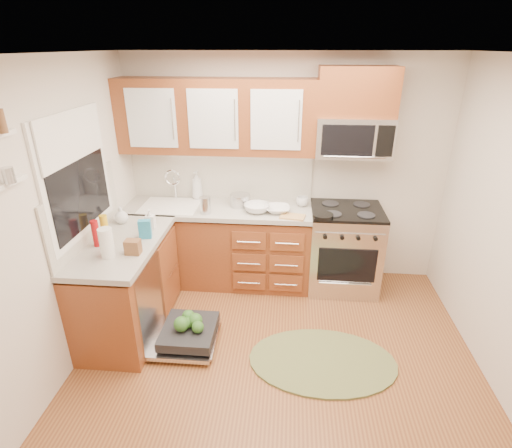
# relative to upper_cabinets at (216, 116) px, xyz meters

# --- Properties ---
(floor) EXTENTS (3.50, 3.50, 0.00)m
(floor) POSITION_rel_upper_cabinets_xyz_m (0.73, -1.57, -1.88)
(floor) COLOR brown
(floor) RESTS_ON ground
(ceiling) EXTENTS (3.50, 3.50, 0.00)m
(ceiling) POSITION_rel_upper_cabinets_xyz_m (0.73, -1.57, 0.62)
(ceiling) COLOR white
(ceiling) RESTS_ON ground
(wall_back) EXTENTS (3.50, 0.04, 2.50)m
(wall_back) POSITION_rel_upper_cabinets_xyz_m (0.73, 0.18, -0.62)
(wall_back) COLOR beige
(wall_back) RESTS_ON ground
(wall_left) EXTENTS (0.04, 3.50, 2.50)m
(wall_left) POSITION_rel_upper_cabinets_xyz_m (-1.02, -1.57, -0.62)
(wall_left) COLOR beige
(wall_left) RESTS_ON ground
(base_cabinet_back) EXTENTS (2.05, 0.60, 0.85)m
(base_cabinet_back) POSITION_rel_upper_cabinets_xyz_m (0.00, -0.12, -1.45)
(base_cabinet_back) COLOR brown
(base_cabinet_back) RESTS_ON ground
(base_cabinet_left) EXTENTS (0.60, 1.25, 0.85)m
(base_cabinet_left) POSITION_rel_upper_cabinets_xyz_m (-0.72, -1.05, -1.45)
(base_cabinet_left) COLOR brown
(base_cabinet_left) RESTS_ON ground
(countertop_back) EXTENTS (2.07, 0.64, 0.05)m
(countertop_back) POSITION_rel_upper_cabinets_xyz_m (0.00, -0.14, -0.97)
(countertop_back) COLOR #A8A199
(countertop_back) RESTS_ON base_cabinet_back
(countertop_left) EXTENTS (0.64, 1.27, 0.05)m
(countertop_left) POSITION_rel_upper_cabinets_xyz_m (-0.71, -1.05, -0.97)
(countertop_left) COLOR #A8A199
(countertop_left) RESTS_ON base_cabinet_left
(backsplash_back) EXTENTS (2.05, 0.02, 0.57)m
(backsplash_back) POSITION_rel_upper_cabinets_xyz_m (0.00, 0.16, -0.67)
(backsplash_back) COLOR beige
(backsplash_back) RESTS_ON ground
(backsplash_left) EXTENTS (0.02, 1.25, 0.57)m
(backsplash_left) POSITION_rel_upper_cabinets_xyz_m (-1.01, -1.05, -0.67)
(backsplash_left) COLOR beige
(backsplash_left) RESTS_ON ground
(upper_cabinets) EXTENTS (2.05, 0.35, 0.75)m
(upper_cabinets) POSITION_rel_upper_cabinets_xyz_m (0.00, 0.00, 0.00)
(upper_cabinets) COLOR brown
(upper_cabinets) RESTS_ON ground
(cabinet_over_mw) EXTENTS (0.76, 0.35, 0.47)m
(cabinet_over_mw) POSITION_rel_upper_cabinets_xyz_m (1.41, 0.00, 0.26)
(cabinet_over_mw) COLOR brown
(cabinet_over_mw) RESTS_ON ground
(range) EXTENTS (0.76, 0.64, 0.95)m
(range) POSITION_rel_upper_cabinets_xyz_m (1.41, -0.15, -1.40)
(range) COLOR silver
(range) RESTS_ON ground
(microwave) EXTENTS (0.76, 0.38, 0.40)m
(microwave) POSITION_rel_upper_cabinets_xyz_m (1.41, -0.02, -0.18)
(microwave) COLOR silver
(microwave) RESTS_ON ground
(sink) EXTENTS (0.62, 0.50, 0.26)m
(sink) POSITION_rel_upper_cabinets_xyz_m (-0.52, -0.16, -1.07)
(sink) COLOR white
(sink) RESTS_ON ground
(dishwasher) EXTENTS (0.70, 0.60, 0.20)m
(dishwasher) POSITION_rel_upper_cabinets_xyz_m (-0.13, -1.27, -1.77)
(dishwasher) COLOR silver
(dishwasher) RESTS_ON ground
(window) EXTENTS (0.03, 1.05, 1.05)m
(window) POSITION_rel_upper_cabinets_xyz_m (-1.01, -1.07, -0.32)
(window) COLOR white
(window) RESTS_ON ground
(window_blind) EXTENTS (0.02, 0.96, 0.40)m
(window_blind) POSITION_rel_upper_cabinets_xyz_m (-0.98, -1.07, 0.00)
(window_blind) COLOR white
(window_blind) RESTS_ON ground
(shelf_lower) EXTENTS (0.04, 0.40, 0.03)m
(shelf_lower) POSITION_rel_upper_cabinets_xyz_m (-0.99, -1.92, -0.12)
(shelf_lower) COLOR white
(shelf_lower) RESTS_ON ground
(rug) EXTENTS (1.45, 1.11, 0.02)m
(rug) POSITION_rel_upper_cabinets_xyz_m (1.12, -1.41, -1.86)
(rug) COLOR olive
(rug) RESTS_ON ground
(skillet) EXTENTS (0.28, 0.28, 0.04)m
(skillet) POSITION_rel_upper_cabinets_xyz_m (1.12, -0.40, -0.91)
(skillet) COLOR black
(skillet) RESTS_ON range
(stock_pot) EXTENTS (0.29, 0.29, 0.13)m
(stock_pot) POSITION_rel_upper_cabinets_xyz_m (0.24, -0.08, -0.88)
(stock_pot) COLOR silver
(stock_pot) RESTS_ON countertop_back
(cutting_board) EXTENTS (0.27, 0.20, 0.02)m
(cutting_board) POSITION_rel_upper_cabinets_xyz_m (0.82, -0.35, -0.94)
(cutting_board) COLOR tan
(cutting_board) RESTS_ON countertop_back
(canister) EXTENTS (0.14, 0.14, 0.18)m
(canister) POSITION_rel_upper_cabinets_xyz_m (-0.09, -0.32, -0.86)
(canister) COLOR silver
(canister) RESTS_ON countertop_back
(paper_towel_roll) EXTENTS (0.12, 0.12, 0.25)m
(paper_towel_roll) POSITION_rel_upper_cabinets_xyz_m (-0.72, -1.32, -0.82)
(paper_towel_roll) COLOR white
(paper_towel_roll) RESTS_ON countertop_left
(mustard_bottle) EXTENTS (0.08, 0.08, 0.22)m
(mustard_bottle) POSITION_rel_upper_cabinets_xyz_m (-0.90, -0.97, -0.84)
(mustard_bottle) COLOR gold
(mustard_bottle) RESTS_ON countertop_left
(red_bottle) EXTENTS (0.07, 0.07, 0.24)m
(red_bottle) POSITION_rel_upper_cabinets_xyz_m (-0.90, -1.14, -0.83)
(red_bottle) COLOR #A60D11
(red_bottle) RESTS_ON countertop_left
(wooden_box) EXTENTS (0.13, 0.09, 0.13)m
(wooden_box) POSITION_rel_upper_cabinets_xyz_m (-0.52, -1.26, -0.89)
(wooden_box) COLOR brown
(wooden_box) RESTS_ON countertop_left
(blue_carton) EXTENTS (0.12, 0.09, 0.17)m
(blue_carton) POSITION_rel_upper_cabinets_xyz_m (-0.52, -0.95, -0.86)
(blue_carton) COLOR teal
(blue_carton) RESTS_ON countertop_left
(bowl_a) EXTENTS (0.28, 0.28, 0.06)m
(bowl_a) POSITION_rel_upper_cabinets_xyz_m (0.66, -0.23, -0.92)
(bowl_a) COLOR #999999
(bowl_a) RESTS_ON countertop_back
(bowl_b) EXTENTS (0.36, 0.36, 0.09)m
(bowl_b) POSITION_rel_upper_cabinets_xyz_m (0.44, -0.24, -0.91)
(bowl_b) COLOR #999999
(bowl_b) RESTS_ON countertop_back
(cup) EXTENTS (0.16, 0.16, 0.10)m
(cup) POSITION_rel_upper_cabinets_xyz_m (0.93, -0.02, -0.90)
(cup) COLOR #999999
(cup) RESTS_ON countertop_back
(soap_bottle_a) EXTENTS (0.16, 0.16, 0.33)m
(soap_bottle_a) POSITION_rel_upper_cabinets_xyz_m (-0.27, 0.10, -0.79)
(soap_bottle_a) COLOR #999999
(soap_bottle_a) RESTS_ON countertop_back
(soap_bottle_b) EXTENTS (0.09, 0.10, 0.19)m
(soap_bottle_b) POSITION_rel_upper_cabinets_xyz_m (-0.55, -0.73, -0.85)
(soap_bottle_b) COLOR #999999
(soap_bottle_b) RESTS_ON countertop_left
(soap_bottle_c) EXTENTS (0.14, 0.14, 0.17)m
(soap_bottle_c) POSITION_rel_upper_cabinets_xyz_m (-0.88, -0.64, -0.86)
(soap_bottle_c) COLOR #999999
(soap_bottle_c) RESTS_ON countertop_left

